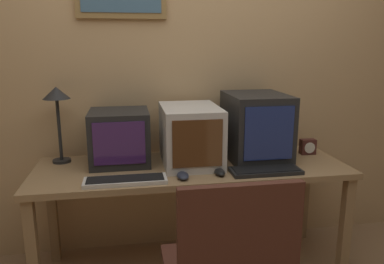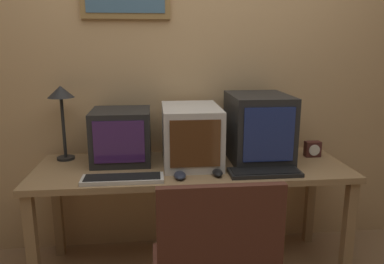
{
  "view_description": "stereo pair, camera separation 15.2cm",
  "coord_description": "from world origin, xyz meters",
  "px_view_note": "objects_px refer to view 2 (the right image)",
  "views": [
    {
      "loc": [
        -0.37,
        -1.31,
        1.43
      ],
      "look_at": [
        0.0,
        0.83,
        0.91
      ],
      "focal_mm": 35.0,
      "sensor_mm": 36.0,
      "label": 1
    },
    {
      "loc": [
        -0.22,
        -1.33,
        1.43
      ],
      "look_at": [
        0.0,
        0.83,
        0.91
      ],
      "focal_mm": 35.0,
      "sensor_mm": 36.0,
      "label": 2
    }
  ],
  "objects_px": {
    "keyboard_main": "(123,179)",
    "monitor_center": "(191,135)",
    "mouse_near_keyboard": "(180,175)",
    "mouse_far_corner": "(217,172)",
    "monitor_left": "(122,136)",
    "desk_clock": "(313,149)",
    "keyboard_side": "(265,172)",
    "desk_lamp": "(61,100)",
    "monitor_right": "(258,128)"
  },
  "relations": [
    {
      "from": "keyboard_main",
      "to": "monitor_center",
      "type": "bearing_deg",
      "value": 35.83
    },
    {
      "from": "mouse_near_keyboard",
      "to": "mouse_far_corner",
      "type": "height_order",
      "value": "same"
    },
    {
      "from": "mouse_far_corner",
      "to": "monitor_left",
      "type": "bearing_deg",
      "value": 149.69
    },
    {
      "from": "keyboard_main",
      "to": "desk_clock",
      "type": "xyz_separation_m",
      "value": [
        1.2,
        0.33,
        0.04
      ]
    },
    {
      "from": "keyboard_side",
      "to": "desk_lamp",
      "type": "relative_size",
      "value": 0.86
    },
    {
      "from": "keyboard_side",
      "to": "desk_lamp",
      "type": "distance_m",
      "value": 1.31
    },
    {
      "from": "mouse_far_corner",
      "to": "desk_lamp",
      "type": "relative_size",
      "value": 0.25
    },
    {
      "from": "monitor_right",
      "to": "desk_clock",
      "type": "xyz_separation_m",
      "value": [
        0.38,
        0.03,
        -0.16
      ]
    },
    {
      "from": "monitor_left",
      "to": "monitor_center",
      "type": "xyz_separation_m",
      "value": [
        0.43,
        -0.07,
        0.01
      ]
    },
    {
      "from": "monitor_left",
      "to": "keyboard_side",
      "type": "distance_m",
      "value": 0.9
    },
    {
      "from": "keyboard_side",
      "to": "mouse_near_keyboard",
      "type": "distance_m",
      "value": 0.48
    },
    {
      "from": "monitor_right",
      "to": "desk_clock",
      "type": "bearing_deg",
      "value": 3.83
    },
    {
      "from": "monitor_left",
      "to": "keyboard_main",
      "type": "height_order",
      "value": "monitor_left"
    },
    {
      "from": "monitor_center",
      "to": "desk_clock",
      "type": "bearing_deg",
      "value": 3.14
    },
    {
      "from": "monitor_center",
      "to": "desk_clock",
      "type": "xyz_separation_m",
      "value": [
        0.81,
        0.04,
        -0.13
      ]
    },
    {
      "from": "monitor_right",
      "to": "desk_clock",
      "type": "distance_m",
      "value": 0.41
    },
    {
      "from": "mouse_far_corner",
      "to": "desk_clock",
      "type": "height_order",
      "value": "desk_clock"
    },
    {
      "from": "mouse_near_keyboard",
      "to": "monitor_right",
      "type": "bearing_deg",
      "value": 30.01
    },
    {
      "from": "monitor_left",
      "to": "mouse_far_corner",
      "type": "xyz_separation_m",
      "value": [
        0.55,
        -0.32,
        -0.15
      ]
    },
    {
      "from": "mouse_far_corner",
      "to": "desk_clock",
      "type": "bearing_deg",
      "value": 23.54
    },
    {
      "from": "desk_lamp",
      "to": "monitor_center",
      "type": "bearing_deg",
      "value": -10.39
    },
    {
      "from": "keyboard_side",
      "to": "desk_lamp",
      "type": "bearing_deg",
      "value": 161.01
    },
    {
      "from": "mouse_near_keyboard",
      "to": "monitor_left",
      "type": "bearing_deg",
      "value": 134.14
    },
    {
      "from": "desk_clock",
      "to": "mouse_far_corner",
      "type": "bearing_deg",
      "value": -156.46
    },
    {
      "from": "monitor_right",
      "to": "monitor_center",
      "type": "bearing_deg",
      "value": -177.48
    },
    {
      "from": "mouse_near_keyboard",
      "to": "keyboard_side",
      "type": "bearing_deg",
      "value": 1.9
    },
    {
      "from": "keyboard_main",
      "to": "desk_clock",
      "type": "height_order",
      "value": "desk_clock"
    },
    {
      "from": "monitor_center",
      "to": "desk_lamp",
      "type": "height_order",
      "value": "desk_lamp"
    },
    {
      "from": "monitor_right",
      "to": "desk_clock",
      "type": "height_order",
      "value": "monitor_right"
    },
    {
      "from": "mouse_far_corner",
      "to": "desk_lamp",
      "type": "distance_m",
      "value": 1.06
    },
    {
      "from": "keyboard_side",
      "to": "mouse_far_corner",
      "type": "relative_size",
      "value": 3.49
    },
    {
      "from": "monitor_center",
      "to": "keyboard_main",
      "type": "relative_size",
      "value": 1.1
    },
    {
      "from": "desk_clock",
      "to": "keyboard_side",
      "type": "bearing_deg",
      "value": -143.34
    },
    {
      "from": "mouse_near_keyboard",
      "to": "desk_clock",
      "type": "xyz_separation_m",
      "value": [
        0.89,
        0.32,
        0.03
      ]
    },
    {
      "from": "keyboard_side",
      "to": "monitor_left",
      "type": "bearing_deg",
      "value": 157.91
    },
    {
      "from": "desk_clock",
      "to": "desk_lamp",
      "type": "height_order",
      "value": "desk_lamp"
    },
    {
      "from": "monitor_left",
      "to": "keyboard_main",
      "type": "relative_size",
      "value": 0.82
    },
    {
      "from": "keyboard_main",
      "to": "mouse_near_keyboard",
      "type": "height_order",
      "value": "mouse_near_keyboard"
    },
    {
      "from": "keyboard_side",
      "to": "desk_clock",
      "type": "relative_size",
      "value": 4.04
    },
    {
      "from": "keyboard_side",
      "to": "mouse_far_corner",
      "type": "height_order",
      "value": "mouse_far_corner"
    },
    {
      "from": "monitor_left",
      "to": "keyboard_side",
      "type": "height_order",
      "value": "monitor_left"
    },
    {
      "from": "mouse_far_corner",
      "to": "desk_lamp",
      "type": "height_order",
      "value": "desk_lamp"
    },
    {
      "from": "monitor_left",
      "to": "desk_lamp",
      "type": "xyz_separation_m",
      "value": [
        -0.36,
        0.07,
        0.22
      ]
    },
    {
      "from": "mouse_far_corner",
      "to": "mouse_near_keyboard",
      "type": "bearing_deg",
      "value": -172.98
    },
    {
      "from": "mouse_near_keyboard",
      "to": "desk_lamp",
      "type": "xyz_separation_m",
      "value": [
        -0.7,
        0.42,
        0.36
      ]
    },
    {
      "from": "keyboard_side",
      "to": "desk_clock",
      "type": "distance_m",
      "value": 0.51
    },
    {
      "from": "monitor_left",
      "to": "desk_lamp",
      "type": "height_order",
      "value": "desk_lamp"
    },
    {
      "from": "monitor_left",
      "to": "mouse_near_keyboard",
      "type": "xyz_separation_m",
      "value": [
        0.34,
        -0.35,
        -0.15
      ]
    },
    {
      "from": "monitor_right",
      "to": "mouse_near_keyboard",
      "type": "xyz_separation_m",
      "value": [
        -0.51,
        -0.3,
        -0.19
      ]
    },
    {
      "from": "monitor_center",
      "to": "desk_lamp",
      "type": "relative_size",
      "value": 1.03
    }
  ]
}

